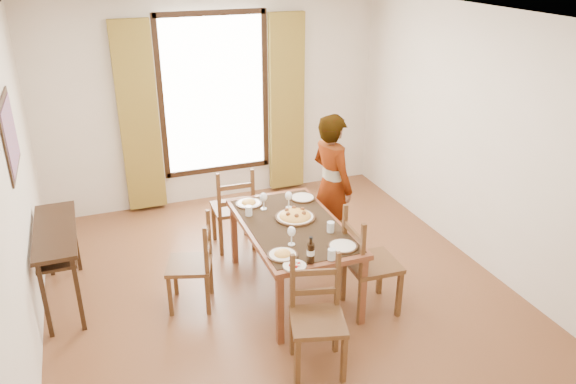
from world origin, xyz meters
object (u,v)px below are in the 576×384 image
object	(u,v)px
console_table	(56,239)
man	(332,185)
pasta_platter	(295,214)
dining_table	(293,231)

from	to	relation	value
console_table	man	xyz separation A→B (m)	(2.86, -0.02, 0.13)
console_table	man	world-z (taller)	man
console_table	pasta_platter	xyz separation A→B (m)	(2.23, -0.52, 0.12)
dining_table	man	size ratio (longest dim) A/B	0.97
pasta_platter	console_table	bearing A→B (deg)	166.86
console_table	pasta_platter	world-z (taller)	pasta_platter
dining_table	pasta_platter	distance (m)	0.17
console_table	dining_table	xyz separation A→B (m)	(2.16, -0.63, 0.00)
man	pasta_platter	distance (m)	0.80
man	pasta_platter	xyz separation A→B (m)	(-0.63, -0.50, -0.01)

